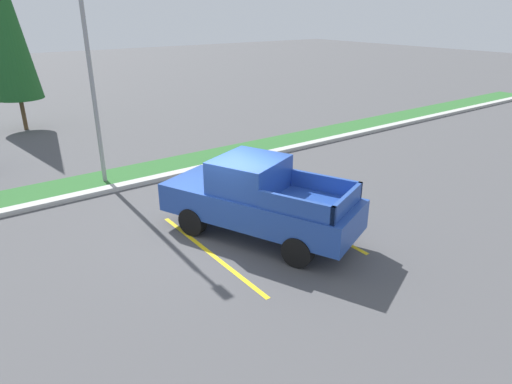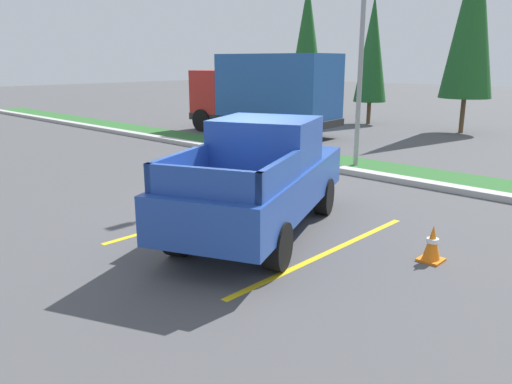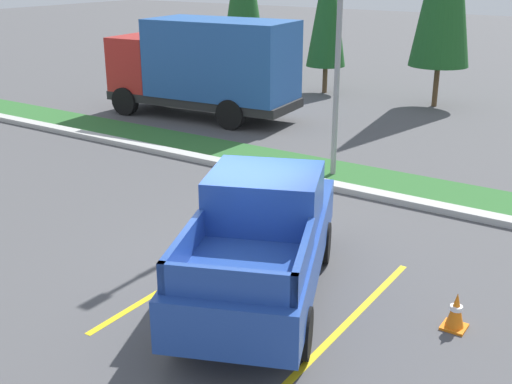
{
  "view_description": "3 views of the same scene",
  "coord_description": "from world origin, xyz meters",
  "px_view_note": "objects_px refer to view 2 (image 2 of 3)",
  "views": [
    {
      "loc": [
        -5.66,
        -9.06,
        5.62
      ],
      "look_at": [
        1.06,
        0.06,
        1.0
      ],
      "focal_mm": 31.71,
      "sensor_mm": 36.0,
      "label": 1
    },
    {
      "loc": [
        6.83,
        -7.05,
        3.12
      ],
      "look_at": [
        0.75,
        -0.56,
        0.79
      ],
      "focal_mm": 35.21,
      "sensor_mm": 36.0,
      "label": 2
    },
    {
      "loc": [
        5.92,
        -8.37,
        5.29
      ],
      "look_at": [
        -0.03,
        0.58,
        1.39
      ],
      "focal_mm": 45.0,
      "sensor_mm": 36.0,
      "label": 3
    }
  ],
  "objects_px": {
    "pickup_truck_main": "(261,177)",
    "cargo_truck_distant": "(265,91)",
    "cypress_tree_left_inner": "(372,49)",
    "cypress_tree_center": "(473,14)",
    "cypress_tree_leftmost": "(307,37)",
    "street_light": "(360,20)",
    "traffic_cone": "(432,244)"
  },
  "relations": [
    {
      "from": "pickup_truck_main",
      "to": "cargo_truck_distant",
      "type": "relative_size",
      "value": 0.79
    },
    {
      "from": "cargo_truck_distant",
      "to": "cypress_tree_left_inner",
      "type": "xyz_separation_m",
      "value": [
        1.41,
        6.29,
        1.82
      ]
    },
    {
      "from": "cargo_truck_distant",
      "to": "cypress_tree_center",
      "type": "height_order",
      "value": "cypress_tree_center"
    },
    {
      "from": "pickup_truck_main",
      "to": "cargo_truck_distant",
      "type": "distance_m",
      "value": 13.08
    },
    {
      "from": "cypress_tree_leftmost",
      "to": "cypress_tree_center",
      "type": "bearing_deg",
      "value": -6.28
    },
    {
      "from": "street_light",
      "to": "cypress_tree_left_inner",
      "type": "bearing_deg",
      "value": 118.65
    },
    {
      "from": "street_light",
      "to": "cypress_tree_left_inner",
      "type": "relative_size",
      "value": 1.18
    },
    {
      "from": "traffic_cone",
      "to": "cargo_truck_distant",
      "type": "bearing_deg",
      "value": 142.62
    },
    {
      "from": "cargo_truck_distant",
      "to": "cypress_tree_leftmost",
      "type": "xyz_separation_m",
      "value": [
        -3.44,
        7.32,
        2.56
      ]
    },
    {
      "from": "cargo_truck_distant",
      "to": "cypress_tree_leftmost",
      "type": "relative_size",
      "value": 0.93
    },
    {
      "from": "cargo_truck_distant",
      "to": "street_light",
      "type": "distance_m",
      "value": 8.02
    },
    {
      "from": "cypress_tree_leftmost",
      "to": "traffic_cone",
      "type": "height_order",
      "value": "cypress_tree_leftmost"
    },
    {
      "from": "pickup_truck_main",
      "to": "traffic_cone",
      "type": "xyz_separation_m",
      "value": [
        2.99,
        0.79,
        -0.75
      ]
    },
    {
      "from": "cypress_tree_left_inner",
      "to": "cypress_tree_center",
      "type": "height_order",
      "value": "cypress_tree_center"
    },
    {
      "from": "cypress_tree_left_inner",
      "to": "traffic_cone",
      "type": "distance_m",
      "value": 18.68
    },
    {
      "from": "traffic_cone",
      "to": "cypress_tree_center",
      "type": "bearing_deg",
      "value": 110.05
    },
    {
      "from": "cargo_truck_distant",
      "to": "cypress_tree_center",
      "type": "xyz_separation_m",
      "value": [
        6.15,
        6.27,
        3.18
      ]
    },
    {
      "from": "pickup_truck_main",
      "to": "cypress_tree_center",
      "type": "distance_m",
      "value": 16.68
    },
    {
      "from": "street_light",
      "to": "cypress_tree_left_inner",
      "type": "distance_m",
      "value": 11.22
    },
    {
      "from": "cypress_tree_center",
      "to": "traffic_cone",
      "type": "relative_size",
      "value": 14.21
    },
    {
      "from": "pickup_truck_main",
      "to": "cypress_tree_leftmost",
      "type": "distance_m",
      "value": 21.21
    },
    {
      "from": "cypress_tree_left_inner",
      "to": "traffic_cone",
      "type": "bearing_deg",
      "value": -55.95
    },
    {
      "from": "pickup_truck_main",
      "to": "cypress_tree_left_inner",
      "type": "bearing_deg",
      "value": 114.51
    },
    {
      "from": "pickup_truck_main",
      "to": "street_light",
      "type": "relative_size",
      "value": 0.76
    },
    {
      "from": "pickup_truck_main",
      "to": "cypress_tree_leftmost",
      "type": "xyz_separation_m",
      "value": [
        -12.15,
        17.05,
        3.37
      ]
    },
    {
      "from": "cargo_truck_distant",
      "to": "traffic_cone",
      "type": "distance_m",
      "value": 14.8
    },
    {
      "from": "cargo_truck_distant",
      "to": "street_light",
      "type": "height_order",
      "value": "street_light"
    },
    {
      "from": "pickup_truck_main",
      "to": "cypress_tree_left_inner",
      "type": "xyz_separation_m",
      "value": [
        -7.3,
        16.02,
        2.63
      ]
    },
    {
      "from": "street_light",
      "to": "cypress_tree_center",
      "type": "xyz_separation_m",
      "value": [
        -0.64,
        9.82,
        0.8
      ]
    },
    {
      "from": "cypress_tree_center",
      "to": "cargo_truck_distant",
      "type": "bearing_deg",
      "value": -134.44
    },
    {
      "from": "cargo_truck_distant",
      "to": "cypress_tree_center",
      "type": "bearing_deg",
      "value": 45.56
    },
    {
      "from": "street_light",
      "to": "cargo_truck_distant",
      "type": "bearing_deg",
      "value": 152.38
    }
  ]
}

